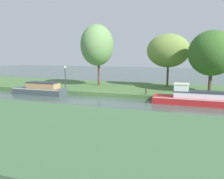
% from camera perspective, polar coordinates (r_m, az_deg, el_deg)
% --- Properties ---
extents(ground_plane, '(120.00, 120.00, 0.00)m').
position_cam_1_polar(ground_plane, '(21.36, -3.47, -2.71)').
color(ground_plane, '#3E514B').
extents(riverbank_far, '(72.00, 10.00, 0.40)m').
position_cam_1_polar(riverbank_far, '(27.81, 2.18, 0.31)').
color(riverbank_far, '#466D39').
rests_on(riverbank_far, ground_plane).
extents(riverbank_near, '(72.00, 10.00, 0.40)m').
position_cam_1_polar(riverbank_near, '(13.74, -18.50, -8.58)').
color(riverbank_near, '#406540').
rests_on(riverbank_near, ground_plane).
extents(slate_barge, '(5.78, 1.72, 1.30)m').
position_cam_1_polar(slate_barge, '(25.79, -16.93, 0.06)').
color(slate_barge, '#3D494D').
rests_on(slate_barge, ground_plane).
extents(red_narrowboat, '(8.38, 1.82, 1.73)m').
position_cam_1_polar(red_narrowboat, '(20.80, 21.38, -2.09)').
color(red_narrowboat, '#B42021').
rests_on(red_narrowboat, ground_plane).
extents(willow_tree_left, '(3.80, 4.55, 7.30)m').
position_cam_1_polar(willow_tree_left, '(28.42, -3.63, 10.68)').
color(willow_tree_left, brown).
rests_on(willow_tree_left, riverbank_far).
extents(willow_tree_centre, '(4.90, 3.86, 6.13)m').
position_cam_1_polar(willow_tree_centre, '(28.19, 13.47, 9.16)').
color(willow_tree_centre, brown).
rests_on(willow_tree_centre, riverbank_far).
extents(willow_tree_right, '(4.55, 4.68, 6.10)m').
position_cam_1_polar(willow_tree_right, '(25.23, 23.10, 8.11)').
color(willow_tree_right, '#4F3F2F').
rests_on(willow_tree_right, riverbank_far).
extents(lamp_post, '(0.24, 0.24, 2.50)m').
position_cam_1_polar(lamp_post, '(26.39, -11.29, 3.66)').
color(lamp_post, '#333338').
rests_on(lamp_post, riverbank_far).
extents(mooring_post_near, '(0.17, 0.17, 0.54)m').
position_cam_1_polar(mooring_post_near, '(22.55, 8.30, -0.46)').
color(mooring_post_near, '#434030').
rests_on(mooring_post_near, riverbank_far).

